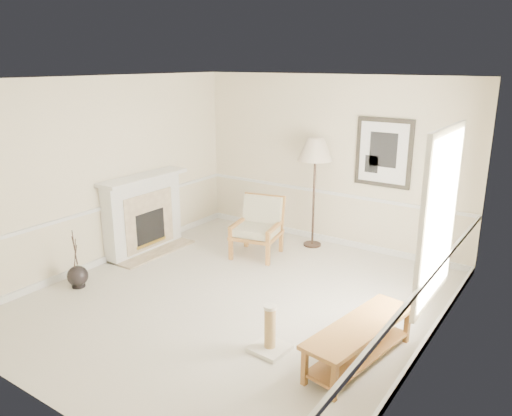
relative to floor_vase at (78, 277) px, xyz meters
The scene contains 8 objects.
ground 2.29m from the floor_vase, 24.94° to the left, with size 5.50×5.50×0.00m, color silver.
room 2.98m from the floor_vase, 25.22° to the left, with size 5.04×5.54×2.92m.
fireplace 1.66m from the floor_vase, 99.69° to the left, with size 0.64×1.64×1.31m.
floor_vase is the anchor object (origin of this frame).
armchair 2.92m from the floor_vase, 61.04° to the left, with size 0.87×0.91×0.96m.
floor_lamp 4.17m from the floor_vase, 59.64° to the left, with size 0.68×0.68×1.89m.
bench 4.09m from the floor_vase, ahead, with size 0.72×1.62×0.45m.
scratching_post 3.15m from the floor_vase, ahead, with size 0.42×0.42×0.56m.
Camera 1 is at (3.70, -4.92, 3.11)m, focal length 35.00 mm.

